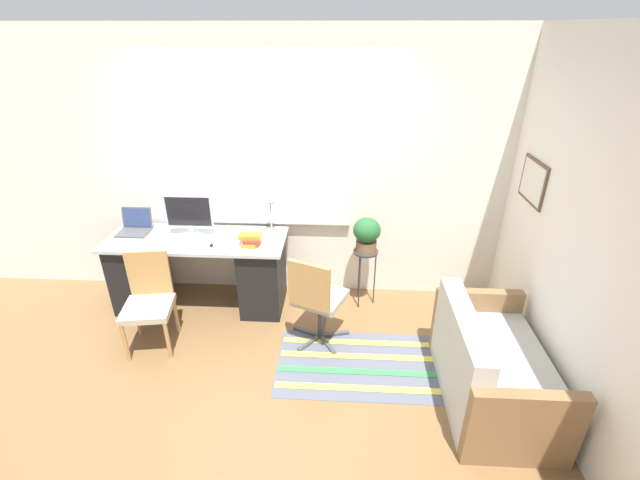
# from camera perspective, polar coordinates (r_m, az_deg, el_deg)

# --- Properties ---
(ground_plane) EXTENTS (14.00, 14.00, 0.00)m
(ground_plane) POSITION_cam_1_polar(r_m,az_deg,el_deg) (4.37, -7.44, -11.10)
(ground_plane) COLOR brown
(wall_back_with_window) EXTENTS (9.00, 0.12, 2.70)m
(wall_back_with_window) POSITION_cam_1_polar(r_m,az_deg,el_deg) (4.38, -6.87, 9.10)
(wall_back_with_window) COLOR white
(wall_back_with_window) RESTS_ON ground_plane
(wall_right_with_picture) EXTENTS (0.08, 9.00, 2.70)m
(wall_right_with_picture) POSITION_cam_1_polar(r_m,az_deg,el_deg) (3.99, 27.69, 4.40)
(wall_right_with_picture) COLOR white
(wall_right_with_picture) RESTS_ON ground_plane
(desk) EXTENTS (1.78, 0.65, 0.78)m
(desk) POSITION_cam_1_polar(r_m,az_deg,el_deg) (4.57, -15.69, -3.89)
(desk) COLOR #B2B7BC
(desk) RESTS_ON ground_plane
(laptop) EXTENTS (0.31, 0.26, 0.23)m
(laptop) POSITION_cam_1_polar(r_m,az_deg,el_deg) (4.74, -23.47, 1.58)
(laptop) COLOR #4C4C51
(laptop) RESTS_ON desk
(monitor) EXTENTS (0.46, 0.18, 0.42)m
(monitor) POSITION_cam_1_polar(r_m,az_deg,el_deg) (4.39, -17.07, 3.32)
(monitor) COLOR silver
(monitor) RESTS_ON desk
(keyboard) EXTENTS (0.41, 0.13, 0.02)m
(keyboard) POSITION_cam_1_polar(r_m,az_deg,el_deg) (4.31, -17.74, -0.44)
(keyboard) COLOR silver
(keyboard) RESTS_ON desk
(mouse) EXTENTS (0.03, 0.06, 0.03)m
(mouse) POSITION_cam_1_polar(r_m,az_deg,el_deg) (4.20, -14.28, -0.66)
(mouse) COLOR black
(mouse) RESTS_ON desk
(desk_lamp) EXTENTS (0.15, 0.15, 0.37)m
(desk_lamp) POSITION_cam_1_polar(r_m,az_deg,el_deg) (4.29, -6.59, 3.84)
(desk_lamp) COLOR #ADADB2
(desk_lamp) RESTS_ON desk
(book_stack) EXTENTS (0.22, 0.19, 0.11)m
(book_stack) POSITION_cam_1_polar(r_m,az_deg,el_deg) (4.14, -9.20, 0.07)
(book_stack) COLOR orange
(book_stack) RESTS_ON desk
(desk_chair_wooden) EXTENTS (0.47, 0.48, 0.88)m
(desk_chair_wooden) POSITION_cam_1_polar(r_m,az_deg,el_deg) (4.16, -21.89, -7.40)
(desk_chair_wooden) COLOR #B2844C
(desk_chair_wooden) RESTS_ON ground_plane
(office_chair_swivel) EXTENTS (0.55, 0.57, 0.91)m
(office_chair_swivel) POSITION_cam_1_polar(r_m,az_deg,el_deg) (3.84, -0.45, -7.76)
(office_chair_swivel) COLOR #47474C
(office_chair_swivel) RESTS_ON ground_plane
(couch_loveseat) EXTENTS (0.74, 1.24, 0.78)m
(couch_loveseat) POSITION_cam_1_polar(r_m,az_deg,el_deg) (3.69, 21.69, -15.74)
(couch_loveseat) COLOR beige
(couch_loveseat) RESTS_ON ground_plane
(plant_stand) EXTENTS (0.25, 0.25, 0.63)m
(plant_stand) POSITION_cam_1_polar(r_m,az_deg,el_deg) (4.38, 6.08, -2.35)
(plant_stand) COLOR #333338
(plant_stand) RESTS_ON ground_plane
(potted_plant) EXTENTS (0.27, 0.27, 0.35)m
(potted_plant) POSITION_cam_1_polar(r_m,az_deg,el_deg) (4.26, 6.25, 0.87)
(potted_plant) COLOR brown
(potted_plant) RESTS_ON plant_stand
(floor_rug_striped) EXTENTS (1.45, 0.85, 0.01)m
(floor_rug_striped) POSITION_cam_1_polar(r_m,az_deg,el_deg) (3.92, 5.40, -16.14)
(floor_rug_striped) COLOR #565B6B
(floor_rug_striped) RESTS_ON ground_plane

